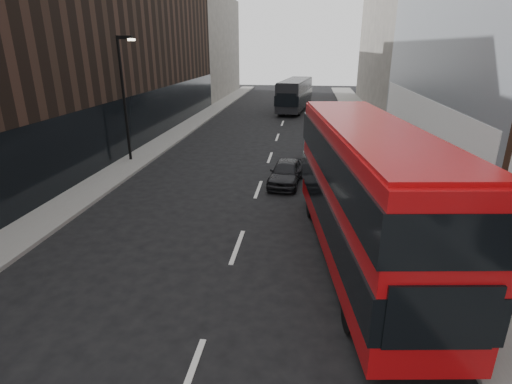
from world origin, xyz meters
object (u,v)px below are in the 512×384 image
(car_b, at_px, (316,154))
(car_a, at_px, (286,172))
(grey_bus, at_px, (295,94))
(car_c, at_px, (340,132))
(street_lamp, at_px, (125,91))
(red_bus, at_px, (366,189))

(car_b, bearing_deg, car_a, -115.61)
(grey_bus, bearing_deg, car_c, -68.03)
(street_lamp, relative_size, red_bus, 0.62)
(car_a, bearing_deg, red_bus, -62.70)
(street_lamp, xyz_separation_m, car_b, (11.05, 0.69, -3.49))
(grey_bus, distance_m, car_b, 21.15)
(grey_bus, height_order, car_b, grey_bus)
(grey_bus, relative_size, car_a, 2.82)
(car_c, bearing_deg, grey_bus, 98.58)
(red_bus, distance_m, car_a, 8.08)
(grey_bus, xyz_separation_m, car_c, (3.83, -14.74, -1.04))
(red_bus, bearing_deg, street_lamp, 132.29)
(red_bus, bearing_deg, car_b, 88.88)
(grey_bus, bearing_deg, street_lamp, -105.17)
(street_lamp, distance_m, car_b, 11.61)
(street_lamp, xyz_separation_m, grey_bus, (9.02, 21.71, -2.42))
(grey_bus, bearing_deg, car_a, -81.49)
(street_lamp, height_order, grey_bus, street_lamp)
(red_bus, distance_m, grey_bus, 32.23)
(grey_bus, distance_m, car_c, 15.27)
(street_lamp, bearing_deg, car_c, 28.48)
(car_a, bearing_deg, street_lamp, 168.79)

